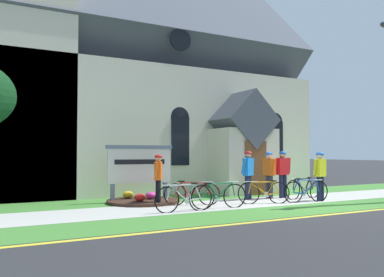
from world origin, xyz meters
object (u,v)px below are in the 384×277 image
at_px(bicycle_white, 184,198).
at_px(bicycle_green, 192,193).
at_px(bicycle_blue, 264,192).
at_px(cyclist_in_white_jersey, 320,172).
at_px(church_sign, 140,165).
at_px(bicycle_black, 219,196).
at_px(bicycle_yellow, 306,191).
at_px(bicycle_red, 303,188).
at_px(cyclist_in_red_jersey, 158,176).
at_px(cyclist_in_yellow_jersey, 248,171).
at_px(cyclist_in_green_jersey, 283,170).
at_px(roadside_conifer, 264,101).
at_px(cyclist_in_orange_jersey, 269,171).

relative_size(bicycle_white, bicycle_green, 1.07).
bearing_deg(bicycle_blue, bicycle_white, -173.24).
height_order(bicycle_green, cyclist_in_white_jersey, cyclist_in_white_jersey).
xyz_separation_m(bicycle_blue, bicycle_green, (-2.21, 0.78, -0.01)).
relative_size(church_sign, bicycle_black, 1.33).
height_order(bicycle_white, bicycle_black, bicycle_white).
relative_size(church_sign, bicycle_yellow, 1.33).
bearing_deg(bicycle_red, bicycle_yellow, -128.62).
bearing_deg(bicycle_yellow, bicycle_red, 51.38).
bearing_deg(cyclist_in_red_jersey, bicycle_black, -49.75).
height_order(cyclist_in_yellow_jersey, cyclist_in_green_jersey, same).
distance_m(cyclist_in_yellow_jersey, cyclist_in_green_jersey, 1.42).
xyz_separation_m(bicycle_white, bicycle_red, (5.15, 0.82, -0.01)).
relative_size(bicycle_blue, bicycle_red, 0.92).
relative_size(cyclist_in_yellow_jersey, roadside_conifer, 0.24).
distance_m(bicycle_blue, cyclist_in_green_jersey, 1.99).
distance_m(church_sign, bicycle_blue, 4.20).
bearing_deg(church_sign, bicycle_blue, -35.71).
bearing_deg(cyclist_in_orange_jersey, bicycle_yellow, -74.92).
distance_m(bicycle_green, cyclist_in_white_jersey, 4.57).
bearing_deg(bicycle_blue, cyclist_in_white_jersey, -6.60).
relative_size(bicycle_black, cyclist_in_orange_jersey, 1.04).
relative_size(bicycle_yellow, roadside_conifer, 0.24).
height_order(bicycle_red, cyclist_in_red_jersey, cyclist_in_red_jersey).
distance_m(bicycle_black, cyclist_in_red_jersey, 2.06).
relative_size(bicycle_red, cyclist_in_red_jersey, 1.10).
distance_m(bicycle_yellow, bicycle_white, 4.50).
height_order(bicycle_yellow, cyclist_in_white_jersey, cyclist_in_white_jersey).
distance_m(bicycle_blue, bicycle_white, 3.07).
height_order(bicycle_white, bicycle_green, bicycle_white).
bearing_deg(bicycle_black, church_sign, 119.37).
relative_size(bicycle_green, cyclist_in_green_jersey, 0.97).
bearing_deg(cyclist_in_yellow_jersey, bicycle_yellow, -50.36).
xyz_separation_m(bicycle_green, cyclist_in_yellow_jersey, (2.41, 0.36, 0.63)).
xyz_separation_m(church_sign, bicycle_yellow, (4.79, -2.76, -0.84)).
height_order(bicycle_blue, bicycle_red, bicycle_red).
height_order(bicycle_green, cyclist_in_green_jersey, cyclist_in_green_jersey).
bearing_deg(cyclist_in_green_jersey, cyclist_in_orange_jersey, 170.54).
bearing_deg(bicycle_blue, bicycle_yellow, -13.91).
relative_size(bicycle_white, roadside_conifer, 0.25).
xyz_separation_m(church_sign, cyclist_in_orange_jersey, (4.41, -1.34, -0.24)).
bearing_deg(bicycle_blue, roadside_conifer, 51.77).
bearing_deg(bicycle_yellow, cyclist_in_white_jersey, 7.95).
relative_size(bicycle_black, cyclist_in_red_jersey, 1.09).
relative_size(cyclist_in_white_jersey, roadside_conifer, 0.23).
distance_m(cyclist_in_orange_jersey, cyclist_in_red_jersey, 4.21).
xyz_separation_m(bicycle_blue, cyclist_in_red_jersey, (-3.14, 1.28, 0.55)).
xyz_separation_m(bicycle_yellow, cyclist_in_yellow_jersey, (-1.24, 1.50, 0.62)).
xyz_separation_m(bicycle_green, cyclist_in_green_jersey, (3.82, 0.19, 0.64)).
xyz_separation_m(church_sign, bicycle_green, (1.13, -1.62, -0.85)).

